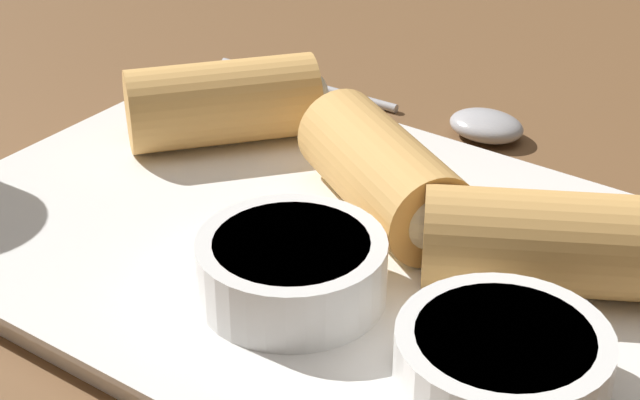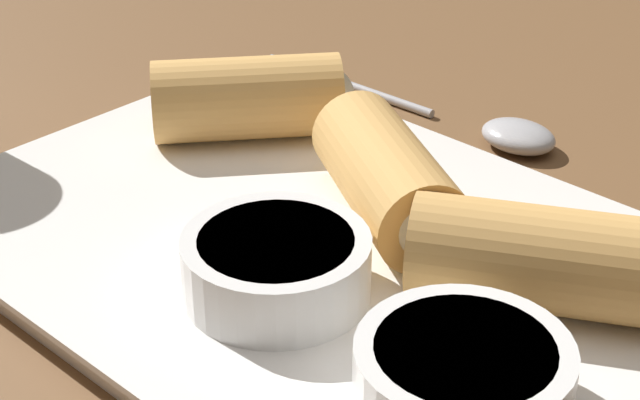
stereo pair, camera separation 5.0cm
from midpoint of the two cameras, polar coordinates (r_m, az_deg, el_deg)
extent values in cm
cube|color=brown|center=(44.87, -0.40, -6.06)|extent=(180.00, 140.00, 2.00)
cube|color=white|center=(45.81, -3.13, -2.84)|extent=(31.42, 22.10, 1.20)
cube|color=white|center=(45.41, -3.15, -2.05)|extent=(32.67, 22.99, 0.30)
cylinder|color=#DBA356|center=(45.63, 0.24, 1.36)|extent=(9.98, 8.16, 4.07)
sphere|color=beige|center=(42.51, 2.42, -1.00)|extent=(2.65, 2.65, 2.65)
cylinder|color=#DBA356|center=(52.53, -7.96, 5.09)|extent=(9.00, 9.66, 4.07)
sphere|color=beige|center=(53.03, -3.68, 5.57)|extent=(2.65, 2.65, 2.65)
cylinder|color=#DBA356|center=(41.25, 8.47, -2.39)|extent=(10.00, 8.06, 4.07)
cylinder|color=white|center=(40.85, -5.04, -3.82)|extent=(7.32, 7.32, 2.50)
cylinder|color=maroon|center=(40.29, -5.10, -2.61)|extent=(6.00, 6.00, 0.45)
cylinder|color=white|center=(36.25, 5.78, -8.88)|extent=(7.32, 7.32, 2.50)
cylinder|color=#477038|center=(35.61, 5.86, -7.59)|extent=(6.00, 6.00, 0.45)
cylinder|color=#B2B2B7|center=(62.29, -3.07, 6.13)|extent=(12.14, 0.95, 0.50)
ellipsoid|color=#B2B2B7|center=(56.55, 6.38, 3.89)|extent=(4.14, 3.25, 1.40)
camera|label=1|loc=(0.03, -93.22, -1.86)|focal=60.00mm
camera|label=2|loc=(0.03, 86.78, 1.86)|focal=60.00mm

